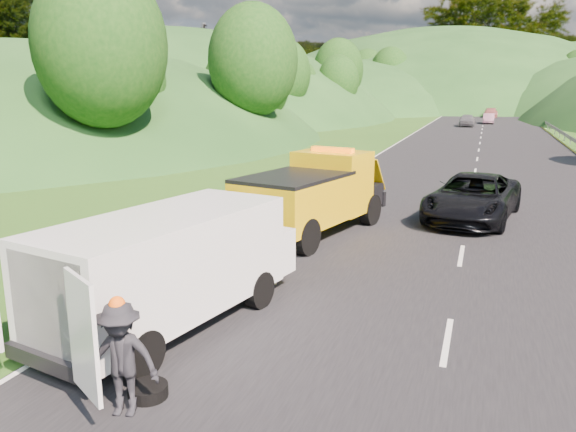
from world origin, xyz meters
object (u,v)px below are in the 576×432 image
at_px(white_van, 172,263).
at_px(worker, 125,414).
at_px(spare_tire, 148,398).
at_px(passing_suv, 471,220).
at_px(suitcase, 161,256).
at_px(woman, 245,257).
at_px(tow_truck, 314,194).
at_px(child, 271,285).

xyz_separation_m(white_van, worker, (0.96, -3.10, -1.35)).
height_order(spare_tire, passing_suv, passing_suv).
relative_size(suitcase, passing_suv, 0.09).
bearing_deg(worker, woman, 87.71).
xyz_separation_m(spare_tire, passing_suv, (4.48, 14.56, 0.00)).
bearing_deg(spare_tire, white_van, 111.80).
bearing_deg(woman, tow_truck, -32.99).
bearing_deg(child, white_van, -94.39).
distance_m(white_van, woman, 5.11).
bearing_deg(suitcase, tow_truck, 57.62).
bearing_deg(suitcase, woman, 38.16).
height_order(tow_truck, suitcase, tow_truck).
bearing_deg(worker, suitcase, 104.34).
height_order(tow_truck, white_van, tow_truck).
distance_m(white_van, worker, 3.51).
distance_m(worker, suitcase, 7.36).
distance_m(white_van, spare_tire, 3.09).
xyz_separation_m(worker, suitcase, (-3.39, 6.53, 0.27)).
bearing_deg(white_van, spare_tire, -56.80).
bearing_deg(worker, white_van, 94.06).
bearing_deg(tow_truck, passing_suv, 51.26).
distance_m(child, worker, 6.07).
relative_size(child, spare_tire, 1.70).
xyz_separation_m(tow_truck, child, (0.44, -5.18, -1.37)).
relative_size(white_van, woman, 3.86).
bearing_deg(worker, tow_truck, 78.90).
bearing_deg(tow_truck, white_van, -80.37).
xyz_separation_m(woman, worker, (1.53, -7.99, 0.00)).
bearing_deg(worker, passing_suv, 60.06).
distance_m(white_van, passing_suv, 13.26).
bearing_deg(spare_tire, worker, -98.03).
distance_m(white_van, child, 3.41).
xyz_separation_m(white_van, passing_suv, (5.51, 11.99, -1.35)).
bearing_deg(woman, worker, 176.99).
bearing_deg(white_van, woman, 108.08).
distance_m(tow_truck, passing_suv, 6.41).
distance_m(spare_tire, passing_suv, 15.24).
distance_m(woman, worker, 8.14).
bearing_deg(child, suitcase, -173.52).
bearing_deg(passing_suv, suitcase, -123.69).
distance_m(white_van, suitcase, 4.34).
relative_size(tow_truck, passing_suv, 1.14).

